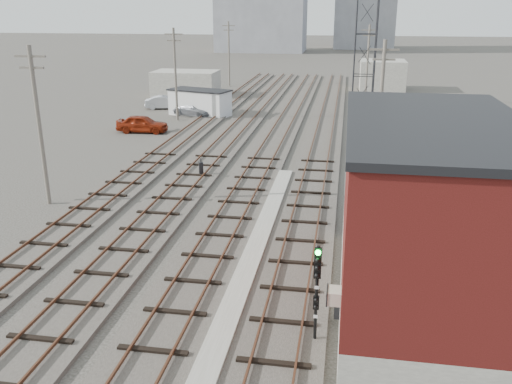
% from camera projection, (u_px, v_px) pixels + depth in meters
% --- Properties ---
extents(ground, '(320.00, 320.00, 0.00)m').
position_uv_depth(ground, '(311.00, 100.00, 67.04)').
color(ground, '#282621').
rests_on(ground, ground).
extents(track_right, '(3.20, 90.00, 0.39)m').
position_uv_depth(track_right, '(323.00, 138.00, 47.02)').
color(track_right, '#332D28').
rests_on(track_right, ground).
extents(track_mid_right, '(3.20, 90.00, 0.39)m').
position_uv_depth(track_mid_right, '(277.00, 136.00, 47.64)').
color(track_mid_right, '#332D28').
rests_on(track_mid_right, ground).
extents(track_mid_left, '(3.20, 90.00, 0.39)m').
position_uv_depth(track_mid_left, '(233.00, 135.00, 48.27)').
color(track_mid_left, '#332D28').
rests_on(track_mid_left, ground).
extents(track_left, '(3.20, 90.00, 0.39)m').
position_uv_depth(track_left, '(190.00, 133.00, 48.89)').
color(track_left, '#332D28').
rests_on(track_left, ground).
extents(platform_curb, '(0.90, 28.00, 0.26)m').
position_uv_depth(platform_curb, '(250.00, 263.00, 24.00)').
color(platform_curb, gray).
rests_on(platform_curb, ground).
extents(brick_building, '(6.54, 12.20, 7.22)m').
position_uv_depth(brick_building, '(427.00, 216.00, 19.91)').
color(brick_building, gray).
rests_on(brick_building, ground).
extents(lattice_tower, '(1.60, 1.60, 15.00)m').
position_uv_depth(lattice_tower, '(365.00, 55.00, 40.42)').
color(lattice_tower, black).
rests_on(lattice_tower, ground).
extents(utility_pole_left_a, '(1.80, 0.24, 9.00)m').
position_uv_depth(utility_pole_left_a, '(39.00, 123.00, 30.11)').
color(utility_pole_left_a, '#595147').
rests_on(utility_pole_left_a, ground).
extents(utility_pole_left_b, '(1.80, 0.24, 9.00)m').
position_uv_depth(utility_pole_left_b, '(175.00, 72.00, 53.44)').
color(utility_pole_left_b, '#595147').
rests_on(utility_pole_left_b, ground).
extents(utility_pole_left_c, '(1.80, 0.24, 9.00)m').
position_uv_depth(utility_pole_left_c, '(229.00, 52.00, 76.76)').
color(utility_pole_left_c, '#595147').
rests_on(utility_pole_left_c, ground).
extents(utility_pole_right_a, '(1.80, 0.24, 9.00)m').
position_uv_depth(utility_pole_right_a, '(380.00, 108.00, 34.61)').
color(utility_pole_right_a, '#595147').
rests_on(utility_pole_right_a, ground).
extents(utility_pole_right_b, '(1.80, 0.24, 9.00)m').
position_uv_depth(utility_pole_right_b, '(367.00, 62.00, 62.60)').
color(utility_pole_right_b, '#595147').
rests_on(utility_pole_right_b, ground).
extents(shed_left, '(8.00, 5.00, 3.20)m').
position_uv_depth(shed_left, '(186.00, 84.00, 69.01)').
color(shed_left, gray).
rests_on(shed_left, ground).
extents(shed_right, '(6.00, 6.00, 4.00)m').
position_uv_depth(shed_right, '(382.00, 75.00, 74.31)').
color(shed_right, gray).
rests_on(shed_right, ground).
extents(signal_mast, '(0.40, 0.40, 3.64)m').
position_uv_depth(signal_mast, '(317.00, 290.00, 17.83)').
color(signal_mast, gray).
rests_on(signal_mast, ground).
extents(switch_stand, '(0.36, 0.36, 1.19)m').
position_uv_depth(switch_stand, '(201.00, 169.00, 36.48)').
color(switch_stand, black).
rests_on(switch_stand, ground).
extents(site_trailer, '(7.03, 4.60, 2.73)m').
position_uv_depth(site_trailer, '(200.00, 102.00, 56.94)').
color(site_trailer, silver).
rests_on(site_trailer, ground).
extents(car_red, '(4.74, 2.08, 1.59)m').
position_uv_depth(car_red, '(142.00, 124.00, 49.37)').
color(car_red, maroon).
rests_on(car_red, ground).
extents(car_silver, '(4.64, 2.48, 1.45)m').
position_uv_depth(car_silver, '(165.00, 102.00, 60.78)').
color(car_silver, '#A3A6AB').
rests_on(car_silver, ground).
extents(car_grey, '(5.31, 3.72, 1.43)m').
position_uv_depth(car_grey, '(193.00, 109.00, 56.80)').
color(car_grey, slate).
rests_on(car_grey, ground).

